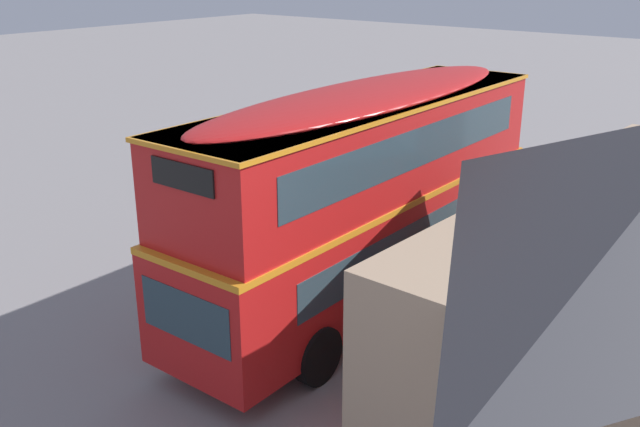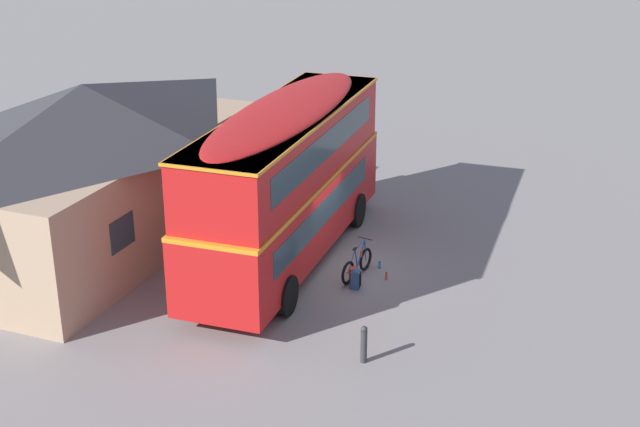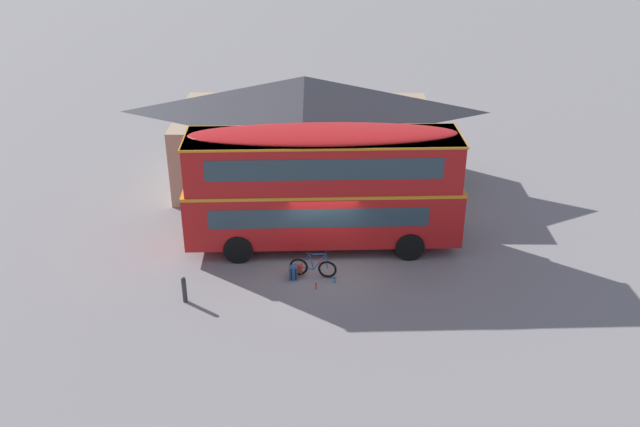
{
  "view_description": "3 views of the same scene",
  "coord_description": "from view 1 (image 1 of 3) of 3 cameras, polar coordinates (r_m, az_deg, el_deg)",
  "views": [
    {
      "loc": [
        11.77,
        9.51,
        7.25
      ],
      "look_at": [
        -0.46,
        -0.33,
        1.56
      ],
      "focal_mm": 39.88,
      "sensor_mm": 36.0,
      "label": 1
    },
    {
      "loc": [
        -22.29,
        -7.74,
        11.15
      ],
      "look_at": [
        -0.59,
        0.09,
        1.88
      ],
      "focal_mm": 49.56,
      "sensor_mm": 36.0,
      "label": 2
    },
    {
      "loc": [
        -0.53,
        -22.48,
        13.42
      ],
      "look_at": [
        -0.15,
        -0.53,
        2.32
      ],
      "focal_mm": 39.1,
      "sensor_mm": 36.0,
      "label": 3
    }
  ],
  "objects": [
    {
      "name": "backpack_on_ground",
      "position": [
        18.12,
        -0.74,
        -2.63
      ],
      "size": [
        0.32,
        0.31,
        0.58
      ],
      "color": "#2D4C7A",
      "rests_on": "ground"
    },
    {
      "name": "double_decker_bus",
      "position": [
        15.06,
        3.78,
        2.07
      ],
      "size": [
        10.4,
        2.77,
        4.79
      ],
      "color": "black",
      "rests_on": "ground"
    },
    {
      "name": "touring_bicycle",
      "position": [
        17.53,
        -1.63,
        -3.19
      ],
      "size": [
        1.72,
        0.52,
        1.03
      ],
      "color": "black",
      "rests_on": "ground"
    },
    {
      "name": "water_bottle_red_squeeze",
      "position": [
        18.04,
        -3.99,
        -3.44
      ],
      "size": [
        0.08,
        0.08,
        0.24
      ],
      "color": "#D84C33",
      "rests_on": "ground"
    },
    {
      "name": "ground_plane",
      "position": [
        16.78,
        -0.09,
        -5.68
      ],
      "size": [
        120.0,
        120.0,
        0.0
      ],
      "primitive_type": "plane",
      "color": "gray"
    },
    {
      "name": "kerb_bollard",
      "position": [
        21.55,
        2.66,
        1.65
      ],
      "size": [
        0.16,
        0.16,
        0.97
      ],
      "color": "#333338",
      "rests_on": "ground"
    },
    {
      "name": "water_bottle_blue_sports",
      "position": [
        17.36,
        -4.53,
        -4.48
      ],
      "size": [
        0.08,
        0.08,
        0.21
      ],
      "color": "#338CBF",
      "rests_on": "ground"
    }
  ]
}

